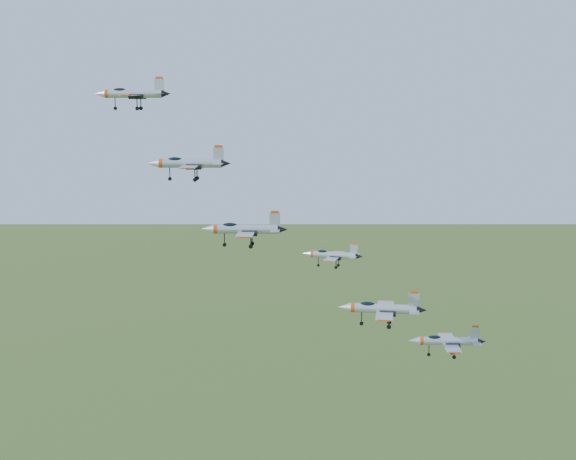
{
  "coord_description": "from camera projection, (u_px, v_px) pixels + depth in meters",
  "views": [
    {
      "loc": [
        8.89,
        -133.49,
        160.04
      ],
      "look_at": [
        5.04,
        -3.45,
        137.97
      ],
      "focal_mm": 50.0,
      "sensor_mm": 36.0,
      "label": 1
    }
  ],
  "objects": [
    {
      "name": "jet_right_high",
      "position": [
        243.0,
        229.0,
        118.94
      ],
      "size": [
        12.96,
        10.64,
        3.48
      ],
      "rotation": [
        0.0,
        0.0,
        -0.01
      ],
      "color": "#A9ADB5"
    },
    {
      "name": "jet_left_high",
      "position": [
        188.0,
        163.0,
        129.26
      ],
      "size": [
        13.68,
        11.22,
        3.67
      ],
      "rotation": [
        0.0,
        0.0,
        0.0
      ],
      "color": "#A9ADB5"
    },
    {
      "name": "jet_right_low",
      "position": [
        381.0,
        308.0,
        124.52
      ],
      "size": [
        13.84,
        11.52,
        3.7
      ],
      "rotation": [
        0.0,
        0.0,
        -0.12
      ],
      "color": "#A9ADB5"
    },
    {
      "name": "jet_trail",
      "position": [
        446.0,
        341.0,
        131.6
      ],
      "size": [
        12.75,
        10.46,
        3.42
      ],
      "rotation": [
        0.0,
        0.0,
        -0.01
      ],
      "color": "#A9ADB5"
    },
    {
      "name": "jet_lead",
      "position": [
        131.0,
        94.0,
        141.91
      ],
      "size": [
        13.94,
        11.51,
        3.73
      ],
      "rotation": [
        0.0,
        0.0,
        -0.05
      ],
      "color": "#A9ADB5"
    },
    {
      "name": "jet_left_low",
      "position": [
        331.0,
        255.0,
        145.67
      ],
      "size": [
        11.23,
        9.5,
        3.03
      ],
      "rotation": [
        0.0,
        0.0,
        -0.24
      ],
      "color": "#A9ADB5"
    }
  ]
}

